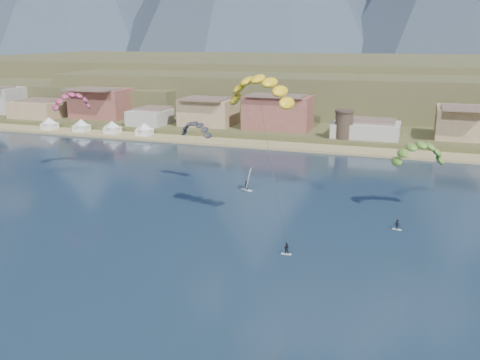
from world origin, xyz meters
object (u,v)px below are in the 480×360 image
object	(u,v)px
watchtower	(344,124)
kitesurfer_green	(419,150)
kitesurfer_yellow	(261,86)
windsurfer	(247,183)

from	to	relation	value
watchtower	kitesurfer_green	size ratio (longest dim) A/B	0.54
watchtower	kitesurfer_yellow	size ratio (longest dim) A/B	0.31
watchtower	windsurfer	world-z (taller)	watchtower
kitesurfer_yellow	windsurfer	bearing A→B (deg)	113.35
watchtower	kitesurfer_green	distance (m)	62.50
kitesurfer_yellow	windsurfer	xyz separation A→B (m)	(-8.94, 20.71, -22.53)
kitesurfer_yellow	kitesurfer_green	world-z (taller)	kitesurfer_yellow
kitesurfer_green	kitesurfer_yellow	bearing A→B (deg)	-145.49
kitesurfer_yellow	windsurfer	size ratio (longest dim) A/B	5.79
watchtower	windsurfer	size ratio (longest dim) A/B	1.80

